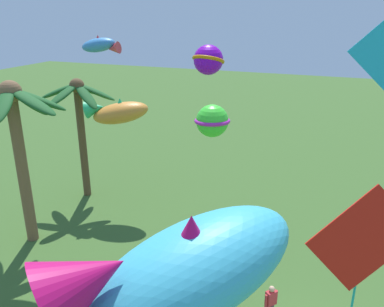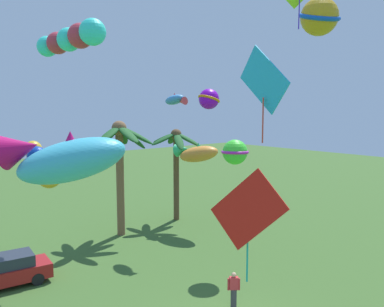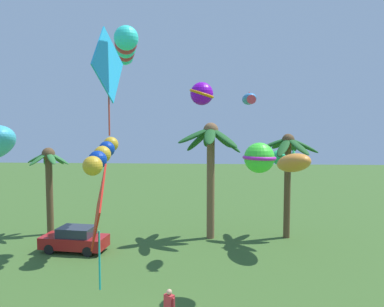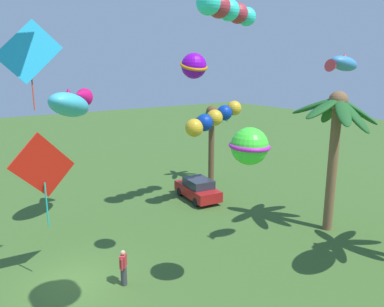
{
  "view_description": "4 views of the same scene",
  "coord_description": "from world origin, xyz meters",
  "px_view_note": "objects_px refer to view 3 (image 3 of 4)",
  "views": [
    {
      "loc": [
        -10.22,
        0.22,
        10.64
      ],
      "look_at": [
        2.64,
        5.14,
        5.6
      ],
      "focal_mm": 37.1,
      "sensor_mm": 36.0,
      "label": 1
    },
    {
      "loc": [
        -10.59,
        -9.48,
        8.62
      ],
      "look_at": [
        1.34,
        4.46,
        6.49
      ],
      "focal_mm": 36.84,
      "sensor_mm": 36.0,
      "label": 2
    },
    {
      "loc": [
        3.02,
        -12.54,
        7.87
      ],
      "look_at": [
        1.99,
        4.97,
        6.43
      ],
      "focal_mm": 36.84,
      "sensor_mm": 36.0,
      "label": 3
    },
    {
      "loc": [
        14.62,
        -4.02,
        9.03
      ],
      "look_at": [
        1.84,
        4.8,
        5.4
      ],
      "focal_mm": 34.97,
      "sensor_mm": 36.0,
      "label": 4
    }
  ],
  "objects_px": {
    "kite_tube_1": "(101,156)",
    "kite_ball_4": "(202,94)",
    "palm_tree_0": "(288,158)",
    "kite_ball_3": "(259,158)",
    "parked_car_0": "(75,239)",
    "kite_tube_6": "(126,47)",
    "kite_fish_10": "(292,162)",
    "kite_diamond_8": "(108,66)",
    "palm_tree_2": "(211,151)",
    "kite_diamond_7": "(99,210)",
    "palm_tree_1": "(49,173)",
    "kite_fish_2": "(249,99)"
  },
  "relations": [
    {
      "from": "palm_tree_1",
      "to": "kite_fish_2",
      "type": "xyz_separation_m",
      "value": [
        13.4,
        -3.47,
        4.84
      ]
    },
    {
      "from": "kite_ball_3",
      "to": "kite_diamond_8",
      "type": "bearing_deg",
      "value": -130.19
    },
    {
      "from": "kite_fish_2",
      "to": "kite_tube_1",
      "type": "bearing_deg",
      "value": -178.86
    },
    {
      "from": "kite_tube_1",
      "to": "kite_fish_2",
      "type": "bearing_deg",
      "value": 1.14
    },
    {
      "from": "kite_tube_6",
      "to": "kite_fish_2",
      "type": "bearing_deg",
      "value": 4.42
    },
    {
      "from": "palm_tree_1",
      "to": "kite_ball_3",
      "type": "distance_m",
      "value": 16.07
    },
    {
      "from": "palm_tree_0",
      "to": "kite_diamond_7",
      "type": "distance_m",
      "value": 16.99
    },
    {
      "from": "parked_car_0",
      "to": "kite_ball_4",
      "type": "xyz_separation_m",
      "value": [
        7.87,
        -5.83,
        8.3
      ]
    },
    {
      "from": "kite_tube_1",
      "to": "kite_ball_4",
      "type": "distance_m",
      "value": 8.9
    },
    {
      "from": "palm_tree_0",
      "to": "kite_ball_4",
      "type": "xyz_separation_m",
      "value": [
        -5.45,
        -9.51,
        3.63
      ]
    },
    {
      "from": "palm_tree_0",
      "to": "parked_car_0",
      "type": "xyz_separation_m",
      "value": [
        -13.32,
        -3.68,
        -4.66
      ]
    },
    {
      "from": "kite_ball_3",
      "to": "kite_fish_10",
      "type": "relative_size",
      "value": 0.57
    },
    {
      "from": "kite_ball_3",
      "to": "kite_diamond_7",
      "type": "height_order",
      "value": "kite_ball_3"
    },
    {
      "from": "kite_tube_6",
      "to": "kite_tube_1",
      "type": "bearing_deg",
      "value": 167.18
    },
    {
      "from": "kite_tube_1",
      "to": "palm_tree_1",
      "type": "bearing_deg",
      "value": 142.58
    },
    {
      "from": "palm_tree_2",
      "to": "parked_car_0",
      "type": "bearing_deg",
      "value": -158.55
    },
    {
      "from": "kite_tube_6",
      "to": "kite_fish_10",
      "type": "xyz_separation_m",
      "value": [
        9.68,
        1.61,
        -6.62
      ]
    },
    {
      "from": "palm_tree_2",
      "to": "kite_tube_6",
      "type": "relative_size",
      "value": 1.67
    },
    {
      "from": "parked_car_0",
      "to": "kite_fish_2",
      "type": "distance_m",
      "value": 13.37
    },
    {
      "from": "kite_diamond_7",
      "to": "kite_ball_4",
      "type": "bearing_deg",
      "value": 60.02
    },
    {
      "from": "kite_diamond_8",
      "to": "palm_tree_2",
      "type": "bearing_deg",
      "value": 78.65
    },
    {
      "from": "kite_fish_2",
      "to": "palm_tree_0",
      "type": "bearing_deg",
      "value": 51.76
    },
    {
      "from": "palm_tree_1",
      "to": "kite_tube_6",
      "type": "height_order",
      "value": "kite_tube_6"
    },
    {
      "from": "kite_fish_2",
      "to": "kite_ball_4",
      "type": "relative_size",
      "value": 1.55
    },
    {
      "from": "palm_tree_1",
      "to": "kite_ball_3",
      "type": "relative_size",
      "value": 2.86
    },
    {
      "from": "palm_tree_1",
      "to": "parked_car_0",
      "type": "distance_m",
      "value": 5.78
    },
    {
      "from": "palm_tree_0",
      "to": "palm_tree_1",
      "type": "bearing_deg",
      "value": -179.2
    },
    {
      "from": "palm_tree_2",
      "to": "kite_diamond_7",
      "type": "distance_m",
      "value": 14.68
    },
    {
      "from": "parked_car_0",
      "to": "kite_diamond_7",
      "type": "relative_size",
      "value": 1.02
    },
    {
      "from": "parked_car_0",
      "to": "kite_diamond_8",
      "type": "relative_size",
      "value": 1.25
    },
    {
      "from": "kite_tube_6",
      "to": "kite_ball_4",
      "type": "bearing_deg",
      "value": -49.65
    },
    {
      "from": "kite_diamond_8",
      "to": "kite_tube_1",
      "type": "bearing_deg",
      "value": 107.68
    },
    {
      "from": "kite_tube_6",
      "to": "kite_diamond_8",
      "type": "distance_m",
      "value": 11.16
    },
    {
      "from": "palm_tree_1",
      "to": "kite_fish_2",
      "type": "relative_size",
      "value": 3.21
    },
    {
      "from": "kite_diamond_7",
      "to": "kite_diamond_8",
      "type": "relative_size",
      "value": 1.23
    },
    {
      "from": "kite_ball_3",
      "to": "kite_ball_4",
      "type": "xyz_separation_m",
      "value": [
        -2.56,
        -0.65,
        2.81
      ]
    },
    {
      "from": "kite_fish_2",
      "to": "kite_ball_3",
      "type": "xyz_separation_m",
      "value": [
        0.03,
        -5.16,
        -2.9
      ]
    },
    {
      "from": "kite_ball_3",
      "to": "kite_fish_10",
      "type": "bearing_deg",
      "value": 67.01
    },
    {
      "from": "kite_diamond_8",
      "to": "parked_car_0",
      "type": "bearing_deg",
      "value": 115.2
    },
    {
      "from": "kite_tube_1",
      "to": "kite_ball_3",
      "type": "height_order",
      "value": "kite_ball_3"
    },
    {
      "from": "palm_tree_1",
      "to": "kite_diamond_7",
      "type": "bearing_deg",
      "value": -61.58
    },
    {
      "from": "parked_car_0",
      "to": "kite_tube_6",
      "type": "height_order",
      "value": "kite_tube_6"
    },
    {
      "from": "palm_tree_1",
      "to": "kite_ball_3",
      "type": "bearing_deg",
      "value": -32.73
    },
    {
      "from": "palm_tree_0",
      "to": "kite_ball_4",
      "type": "height_order",
      "value": "kite_ball_4"
    },
    {
      "from": "kite_ball_4",
      "to": "palm_tree_2",
      "type": "bearing_deg",
      "value": 87.89
    },
    {
      "from": "parked_car_0",
      "to": "kite_tube_1",
      "type": "bearing_deg",
      "value": -6.08
    },
    {
      "from": "kite_tube_1",
      "to": "kite_diamond_8",
      "type": "bearing_deg",
      "value": -72.32
    },
    {
      "from": "palm_tree_1",
      "to": "palm_tree_0",
      "type": "bearing_deg",
      "value": 0.8
    },
    {
      "from": "kite_ball_4",
      "to": "kite_diamond_7",
      "type": "bearing_deg",
      "value": -119.98
    },
    {
      "from": "palm_tree_0",
      "to": "parked_car_0",
      "type": "bearing_deg",
      "value": -164.55
    }
  ]
}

